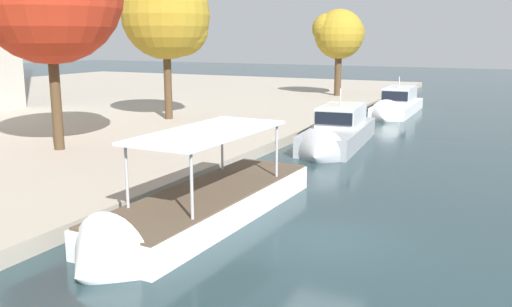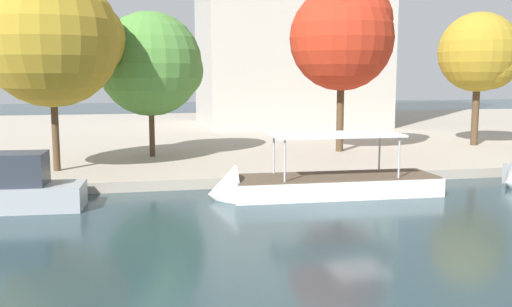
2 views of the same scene
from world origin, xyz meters
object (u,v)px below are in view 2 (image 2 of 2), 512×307
at_px(tour_boat_2, 314,188).
at_px(tree_0, 479,55).
at_px(tree_2, 344,32).
at_px(tree_1, 152,64).
at_px(tree_4, 60,39).

height_order(tour_boat_2, tree_0, tree_0).
bearing_deg(tree_2, tour_boat_2, -116.38).
height_order(tree_0, tree_1, tree_0).
height_order(tree_1, tree_4, tree_4).
xyz_separation_m(tree_0, tree_1, (-25.56, -0.72, -0.85)).
bearing_deg(tree_0, tour_boat_2, -142.99).
relative_size(tree_1, tree_4, 0.85).
relative_size(tree_0, tree_1, 1.07).
bearing_deg(tree_1, tree_4, -137.64).
xyz_separation_m(tree_0, tree_2, (-11.90, -1.51, 1.48)).
bearing_deg(tree_0, tree_4, -169.66).
distance_m(tour_boat_2, tree_4, 17.16).
xyz_separation_m(tree_1, tree_4, (-5.40, -4.93, 1.32)).
height_order(tour_boat_2, tree_1, tree_1).
xyz_separation_m(tree_0, tree_4, (-30.96, -5.65, 0.47)).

